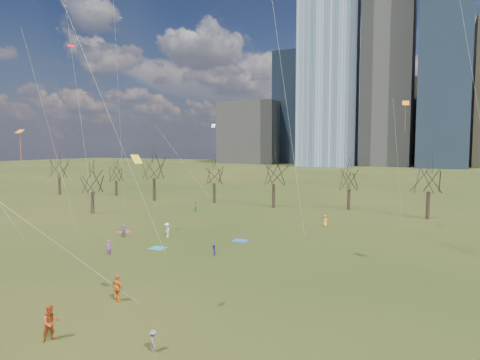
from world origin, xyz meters
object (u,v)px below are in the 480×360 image
at_px(blanket_teal, 158,248).
at_px(blanket_crimson, 124,232).
at_px(blanket_navy, 240,241).
at_px(person_2, 51,323).
at_px(person_4, 118,288).

xyz_separation_m(blanket_teal, blanket_crimson, (-8.75, 5.05, 0.00)).
height_order(blanket_navy, person_2, person_2).
bearing_deg(blanket_teal, blanket_navy, 48.10).
bearing_deg(blanket_navy, person_2, -87.46).
bearing_deg(person_2, person_4, 30.31).
height_order(blanket_navy, person_4, person_4).
height_order(blanket_teal, person_4, person_4).
bearing_deg(person_4, blanket_teal, -53.77).
height_order(person_2, person_4, person_2).
xyz_separation_m(blanket_crimson, person_4, (15.34, -18.52, 0.90)).
height_order(blanket_teal, person_2, person_2).
bearing_deg(person_4, person_2, 106.98).
relative_size(blanket_teal, blanket_navy, 1.00).
xyz_separation_m(blanket_navy, person_4, (0.45, -20.31, 0.90)).
distance_m(blanket_navy, person_4, 20.33).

